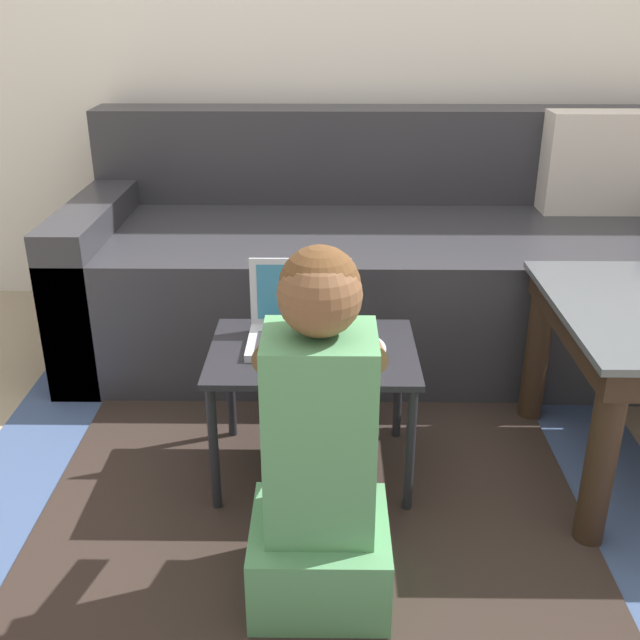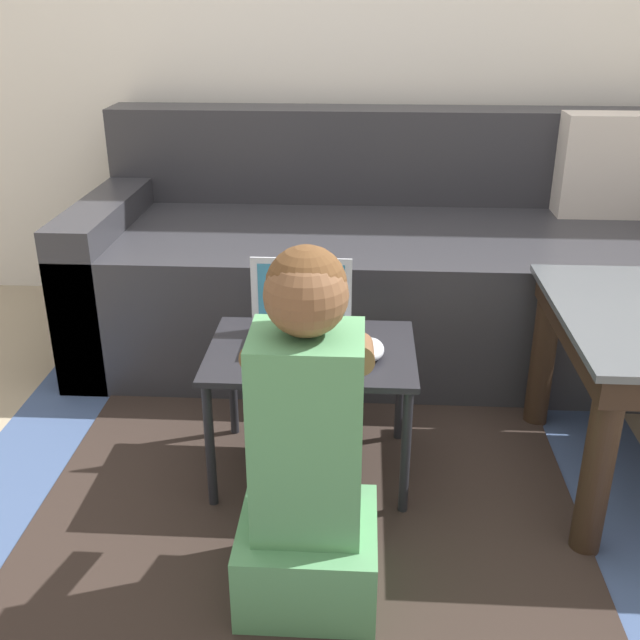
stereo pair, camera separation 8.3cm
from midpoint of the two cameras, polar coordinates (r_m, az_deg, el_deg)
ground_plane at (r=1.98m, az=1.48°, el=-13.63°), size 16.00×16.00×0.00m
area_rug at (r=1.91m, az=0.21°, el=-15.19°), size 1.88×1.90×0.01m
couch at (r=2.73m, az=7.33°, el=4.04°), size 2.22×0.91×0.82m
laptop_desk at (r=1.92m, az=0.60°, el=-3.48°), size 0.53×0.38×0.37m
laptop at (r=1.92m, az=-0.35°, el=-0.72°), size 0.26×0.19×0.20m
computer_mouse at (r=1.86m, az=5.15°, el=-2.25°), size 0.07×0.11×0.04m
person_seated at (r=1.52m, az=0.63°, el=-10.34°), size 0.29×0.38×0.79m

